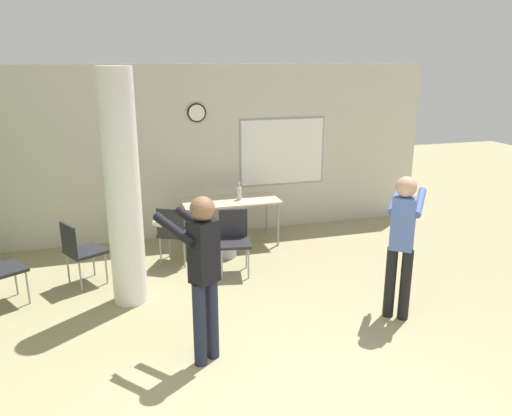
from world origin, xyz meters
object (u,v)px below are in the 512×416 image
at_px(bottle_on_table, 239,193).
at_px(chair_table_front, 234,237).
at_px(person_playing_side, 402,236).
at_px(person_playing_front, 202,267).
at_px(chair_table_left, 174,230).
at_px(chair_near_pillar, 80,249).
at_px(folding_table, 230,203).

relative_size(bottle_on_table, chair_table_front, 0.33).
height_order(person_playing_side, person_playing_front, person_playing_front).
bearing_deg(chair_table_left, person_playing_side, -45.54).
xyz_separation_m(chair_table_front, person_playing_side, (1.49, -1.77, 0.47)).
distance_m(chair_near_pillar, chair_table_front, 2.03).
distance_m(chair_table_left, chair_near_pillar, 1.32).
relative_size(folding_table, chair_table_left, 1.75).
xyz_separation_m(chair_near_pillar, person_playing_side, (3.51, -1.91, 0.47)).
height_order(chair_near_pillar, person_playing_front, person_playing_front).
bearing_deg(chair_near_pillar, chair_table_front, -4.03).
height_order(chair_table_left, person_playing_front, person_playing_front).
relative_size(bottle_on_table, chair_table_left, 0.33).
distance_m(folding_table, chair_table_left, 1.14).
xyz_separation_m(bottle_on_table, chair_table_left, (-1.11, -0.54, -0.33)).
height_order(bottle_on_table, chair_near_pillar, bottle_on_table).
bearing_deg(person_playing_side, chair_table_front, 130.02).
xyz_separation_m(chair_table_front, person_playing_front, (-0.80, -2.00, 0.48)).
distance_m(folding_table, person_playing_side, 3.14).
relative_size(chair_near_pillar, person_playing_side, 0.52).
relative_size(chair_near_pillar, chair_table_front, 1.00).
distance_m(chair_near_pillar, person_playing_front, 2.52).
bearing_deg(folding_table, chair_near_pillar, -157.15).
height_order(chair_table_front, person_playing_front, person_playing_front).
xyz_separation_m(bottle_on_table, person_playing_front, (-1.16, -3.06, 0.15)).
distance_m(folding_table, chair_near_pillar, 2.44).
distance_m(folding_table, person_playing_front, 3.27).
distance_m(bottle_on_table, chair_table_front, 1.16).
distance_m(folding_table, bottle_on_table, 0.22).
xyz_separation_m(chair_near_pillar, chair_table_front, (2.02, -0.14, 0.00)).
bearing_deg(folding_table, person_playing_front, -108.24).
relative_size(bottle_on_table, person_playing_front, 0.17).
bearing_deg(folding_table, chair_table_front, -101.27).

